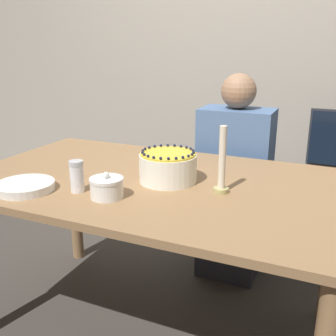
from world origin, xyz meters
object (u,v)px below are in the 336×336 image
Objects in this scene: candle at (222,166)px; sugar_shaker at (77,176)px; cake at (168,167)px; sugar_bowl at (107,188)px; person_man_blue_shirt at (233,191)px.

sugar_shaker is at bearing -157.09° from candle.
cake is 1.88× the size of sugar_bowl.
person_man_blue_shirt is at bearing 67.78° from sugar_shaker.
person_man_blue_shirt is (0.25, 0.95, -0.30)m from sugar_bowl.
cake is 0.37m from sugar_shaker.
sugar_bowl is at bearing -2.60° from sugar_shaker.
cake is 0.25m from candle.
candle reaches higher than sugar_shaker.
sugar_bowl is 1.03m from person_man_blue_shirt.
cake is at bearing 43.10° from sugar_shaker.
candle is 0.82m from person_man_blue_shirt.
sugar_shaker is 0.48× the size of candle.
sugar_shaker is at bearing 177.40° from sugar_bowl.
cake is at bearing 171.06° from candle.
cake is at bearing 62.76° from sugar_bowl.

